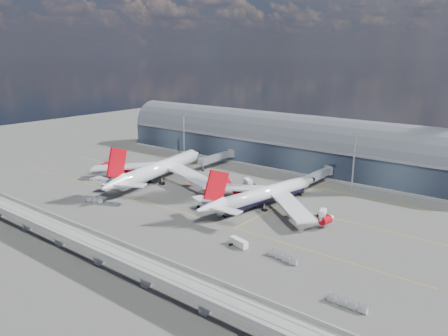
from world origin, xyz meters
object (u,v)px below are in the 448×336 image
Objects in this scene: airliner_right at (263,195)px; service_truck_4 at (323,213)px; floodlight_mast_right at (354,161)px; airliner_left at (158,169)px; cargo_train_1 at (283,257)px; service_truck_3 at (225,212)px; service_truck_5 at (248,182)px; service_truck_0 at (110,186)px; floodlight_mast_left at (184,135)px; cargo_train_2 at (347,304)px; service_truck_1 at (204,204)px; service_truck_2 at (239,243)px; cargo_train_0 at (94,200)px.

airliner_right reaches higher than service_truck_4.
service_truck_4 is (3.71, -35.87, -12.31)m from floodlight_mast_right.
airliner_left reaches higher than cargo_train_1.
service_truck_5 reaches higher than service_truck_3.
service_truck_0 is 92.87m from service_truck_4.
floodlight_mast_left is at bearing 169.80° from service_truck_3.
cargo_train_1 is (50.43, -54.16, -0.67)m from service_truck_5.
airliner_right is at bearing 94.95° from service_truck_3.
cargo_train_1 is at bearing 64.86° from cargo_train_2.
airliner_right is 17.34m from service_truck_3.
service_truck_0 is (-8.91, -20.51, -4.84)m from airliner_left.
airliner_left is 42.27m from service_truck_5.
floodlight_mast_left reaches higher than service_truck_1.
service_truck_2 is 41.16m from service_truck_4.
airliner_left is (24.08, -43.38, -7.09)m from floodlight_mast_left.
floodlight_mast_left reaches higher than cargo_train_0.
floodlight_mast_right is at bearing 9.89° from service_truck_2.
floodlight_mast_right is 3.55× the size of service_truck_2.
floodlight_mast_left is at bearing 107.94° from service_truck_5.
floodlight_mast_right is at bearing 93.65° from service_truck_3.
airliner_right is at bearing 32.73° from cargo_train_1.
service_truck_4 is at bearing -70.69° from service_truck_5.
service_truck_1 is 0.59× the size of cargo_train_2.
cargo_train_2 is (34.83, -87.10, -12.76)m from floodlight_mast_right.
floodlight_mast_left is 4.43× the size of service_truck_3.
airliner_left is 22.88m from service_truck_0.
cargo_train_1 is at bearing -31.90° from airliner_left.
airliner_right is 7.17× the size of cargo_train_0.
cargo_train_2 is (31.12, -51.23, -0.45)m from service_truck_4.
floodlight_mast_left is at bearing 47.37° from cargo_train_1.
cargo_train_0 is at bearing 132.83° from service_truck_1.
cargo_train_0 is at bearing -136.35° from airliner_right.
floodlight_mast_right reaches higher than service_truck_2.
service_truck_5 is at bearing 34.74° from cargo_train_1.
service_truck_2 is 0.69× the size of cargo_train_1.
service_truck_2 reaches higher than cargo_train_0.
cargo_train_0 is at bearing -73.26° from floodlight_mast_left.
airliner_left is at bearing 61.32° from cargo_train_1.
service_truck_1 is at bearing -46.31° from cargo_train_0.
cargo_train_0 is at bearing -174.80° from service_truck_5.
service_truck_3 is (-6.46, -15.61, -3.87)m from airliner_right.
service_truck_1 is (63.13, -55.97, -12.03)m from floodlight_mast_left.
airliner_left is 119.20m from cargo_train_2.
service_truck_5 is at bearing 147.36° from service_truck_4.
service_truck_3 is 67.06m from cargo_train_2.
service_truck_4 is (79.63, 7.51, -5.21)m from airliner_left.
service_truck_1 reaches higher than service_truck_4.
cargo_train_2 is at bearing -80.38° from cargo_train_0.
airliner_right is 36.93m from service_truck_2.
floodlight_mast_right reaches higher than service_truck_1.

